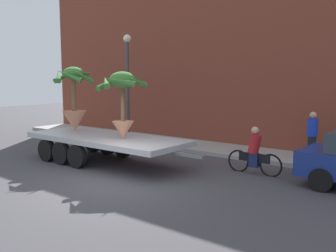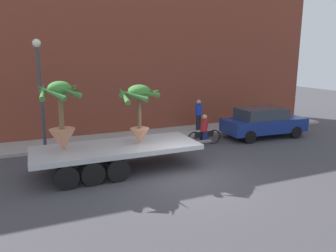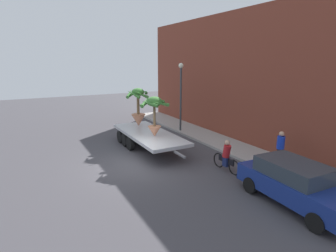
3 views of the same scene
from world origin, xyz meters
The scene contains 10 objects.
ground_plane centered at (0.00, 0.00, 0.00)m, with size 60.00×60.00×0.00m, color #423F44.
sidewalk centered at (0.00, 6.10, 0.07)m, with size 24.00×2.20×0.15m, color #A39E99.
building_facade centered at (0.00, 7.80, 4.07)m, with size 24.00×1.20×8.15m, color brown.
flatbed_trailer centered at (-2.38, 1.65, 0.77)m, with size 7.16×2.41×0.98m.
potted_palm_rear centered at (-4.02, 1.80, 2.22)m, with size 1.58×1.65×2.46m.
potted_palm_middle centered at (-1.23, 1.61, 2.40)m, with size 1.61×1.62×2.26m.
cyclist centered at (2.69, 3.51, 0.67)m, with size 1.84×0.35×1.54m.
parked_car centered at (6.34, 3.64, 0.83)m, with size 4.48×2.05×1.58m.
pedestrian_near_gate centered at (3.69, 5.97, 1.04)m, with size 0.36×0.36×1.71m.
street_lamp centered at (-4.53, 5.30, 3.23)m, with size 0.36×0.36×4.83m.
Camera 3 is at (12.16, -4.79, 5.16)m, focal length 29.23 mm.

